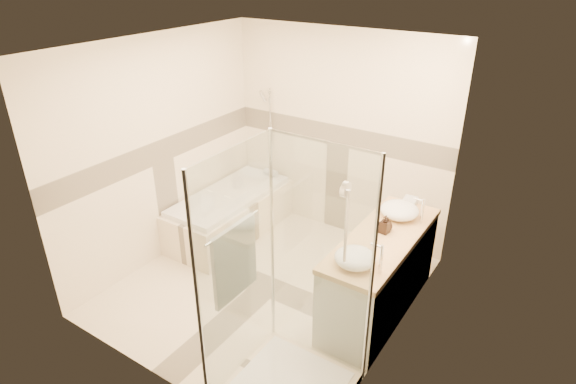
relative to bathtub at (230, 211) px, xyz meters
The scene contains 12 objects.
room 1.57m from the bathtub, 30.53° to the right, with size 2.82×3.02×2.52m.
bathtub is the anchor object (origin of this frame).
vanity 2.18m from the bathtub, ahead, with size 0.58×1.62×0.85m.
shower_enclosure 2.47m from the bathtub, 41.10° to the right, with size 0.96×0.93×2.04m.
vessel_sink_near 2.22m from the bathtub, ahead, with size 0.38×0.38×0.15m, color white.
vessel_sink_far 2.40m from the bathtub, 23.07° to the right, with size 0.35×0.35×0.14m, color white.
faucet_near 2.45m from the bathtub, ahead, with size 0.11×0.03×0.26m.
faucet_far 2.61m from the bathtub, 21.14° to the right, with size 0.11×0.03×0.27m.
amenity_bottle_a 2.24m from the bathtub, ahead, with size 0.08×0.08×0.18m, color black.
amenity_bottle_b 2.23m from the bathtub, ahead, with size 0.11×0.11×0.14m, color black.
folded_towels 2.24m from the bathtub, ahead, with size 0.13×0.22×0.07m, color silver.
rolled_towel 0.78m from the bathtub, 80.57° to the left, with size 0.09×0.09×0.19m, color silver.
Camera 1 is at (2.47, -3.36, 3.20)m, focal length 30.00 mm.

